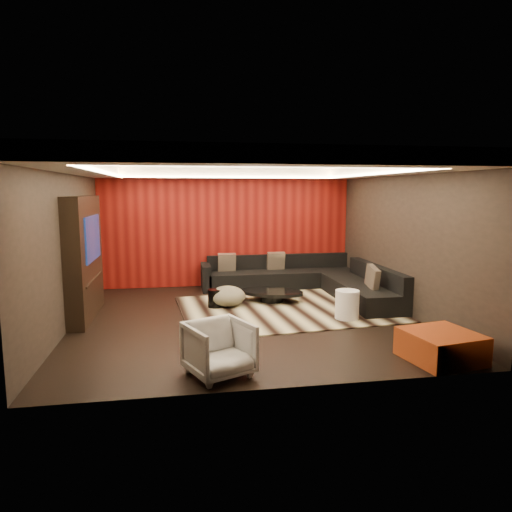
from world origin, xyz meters
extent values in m
cube|color=black|center=(0.00, 0.00, -0.01)|extent=(6.00, 6.00, 0.02)
cube|color=silver|center=(0.00, 0.00, 2.81)|extent=(6.00, 6.00, 0.02)
cube|color=black|center=(0.00, 3.01, 1.40)|extent=(6.00, 0.02, 2.80)
cube|color=black|center=(-3.01, 0.00, 1.40)|extent=(0.02, 6.00, 2.80)
cube|color=black|center=(3.01, 0.00, 1.40)|extent=(0.02, 6.00, 2.80)
cube|color=#6B0C0A|center=(0.00, 2.97, 1.40)|extent=(5.98, 0.05, 2.78)
cube|color=silver|center=(0.00, 2.70, 2.69)|extent=(6.00, 0.60, 0.22)
cube|color=silver|center=(0.00, -2.70, 2.69)|extent=(6.00, 0.60, 0.22)
cube|color=silver|center=(-2.70, 0.00, 2.69)|extent=(0.60, 4.80, 0.22)
cube|color=silver|center=(2.70, 0.00, 2.69)|extent=(0.60, 4.80, 0.22)
cube|color=#FFD899|center=(0.00, 2.36, 2.60)|extent=(4.80, 0.08, 0.04)
cube|color=#FFD899|center=(0.00, -2.36, 2.60)|extent=(4.80, 0.08, 0.04)
cube|color=#FFD899|center=(-2.36, 0.00, 2.60)|extent=(0.08, 4.80, 0.04)
cube|color=#FFD899|center=(2.36, 0.00, 2.60)|extent=(0.08, 4.80, 0.04)
cube|color=black|center=(-2.85, 0.60, 1.10)|extent=(0.30, 2.00, 2.20)
cube|color=black|center=(-2.69, 0.60, 1.45)|extent=(0.04, 1.30, 0.80)
cube|color=black|center=(-2.69, 0.60, 0.70)|extent=(0.04, 1.60, 0.04)
cube|color=beige|center=(0.86, 0.49, 0.01)|extent=(4.26, 3.36, 0.02)
cylinder|color=black|center=(0.72, 1.11, 0.13)|extent=(1.74, 1.74, 0.22)
cylinder|color=black|center=(-0.47, 0.83, 0.20)|extent=(0.32, 0.32, 0.35)
ellipsoid|color=beige|center=(-0.23, 0.89, 0.22)|extent=(0.83, 0.83, 0.39)
cylinder|color=white|center=(1.79, -0.38, 0.27)|extent=(0.52, 0.52, 0.53)
cube|color=#9E4414|center=(2.32, -2.50, 0.20)|extent=(1.02, 1.02, 0.40)
imported|color=silver|center=(-0.70, -2.50, 0.34)|extent=(0.97, 0.98, 0.68)
cube|color=black|center=(1.25, 2.55, 0.20)|extent=(3.50, 0.90, 0.40)
cube|color=black|center=(1.25, 2.90, 0.57)|extent=(3.50, 0.20, 0.35)
cube|color=black|center=(2.55, 0.80, 0.20)|extent=(0.90, 2.60, 0.40)
cube|color=black|center=(2.90, 0.80, 0.57)|extent=(0.20, 2.60, 0.35)
cube|color=black|center=(-0.55, 2.55, 0.30)|extent=(0.20, 0.90, 0.60)
cube|color=tan|center=(2.55, 0.27, 0.62)|extent=(0.12, 0.50, 0.50)
cube|color=tan|center=(-0.05, 2.66, 0.62)|extent=(0.42, 0.20, 0.44)
cube|color=tan|center=(1.15, 2.69, 0.62)|extent=(0.42, 0.20, 0.44)
camera|label=1|loc=(-1.17, -7.94, 2.29)|focal=32.00mm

